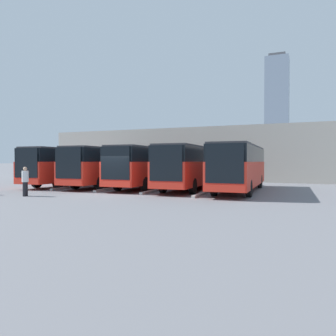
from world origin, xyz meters
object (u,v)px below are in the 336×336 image
Objects in this scene: bus_4 at (75,165)px; pedestrian at (25,180)px; bus_0 at (240,166)px; bus_1 at (193,166)px; bus_2 at (151,165)px; bus_3 at (111,165)px.

pedestrian is at bearing 108.10° from bus_4.
bus_4 is at bearing -3.87° from bus_0.
bus_4 is at bearing -1.61° from bus_1.
bus_2 is 1.00× the size of bus_4.
pedestrian is at bearing 33.38° from bus_0.
bus_0 is at bearing 169.43° from bus_1.
bus_1 and bus_3 have the same top height.
bus_0 is 14.93m from bus_4.
bus_1 is 11.96m from pedestrian.
bus_3 is 3.73m from bus_4.
bus_2 is 7.47m from bus_4.
bus_3 and bus_4 have the same top height.
bus_0 is at bearing -72.89° from pedestrian.
bus_0 is 1.00× the size of bus_2.
bus_4 is at bearing 1.83° from pedestrian.
bus_3 is (3.73, 0.14, 0.00)m from bus_2.
bus_0 and bus_3 have the same top height.
bus_3 is 6.52× the size of pedestrian.
bus_3 is 9.02m from pedestrian.
bus_0 and bus_4 have the same top height.
bus_2 is 10.09m from pedestrian.
bus_0 and bus_2 have the same top height.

